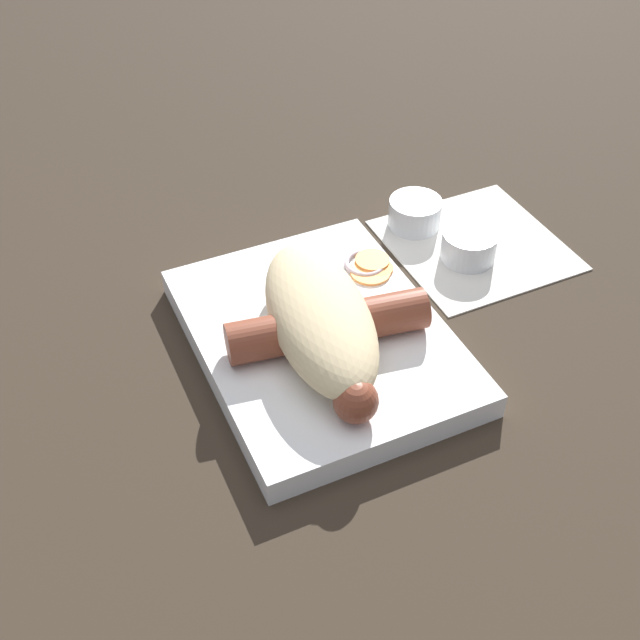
{
  "coord_description": "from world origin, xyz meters",
  "views": [
    {
      "loc": [
        0.43,
        -0.2,
        0.46
      ],
      "look_at": [
        0.0,
        0.0,
        0.03
      ],
      "focal_mm": 45.0,
      "sensor_mm": 36.0,
      "label": 1
    }
  ],
  "objects_px": {
    "condiment_cup_far": "(415,215)",
    "bread_roll": "(320,316)",
    "sausage": "(325,327)",
    "food_tray": "(320,339)",
    "condiment_cup_near": "(468,248)"
  },
  "relations": [
    {
      "from": "food_tray",
      "to": "sausage",
      "type": "distance_m",
      "value": 0.03
    },
    {
      "from": "food_tray",
      "to": "sausage",
      "type": "relative_size",
      "value": 1.3
    },
    {
      "from": "food_tray",
      "to": "condiment_cup_far",
      "type": "bearing_deg",
      "value": 127.24
    },
    {
      "from": "bread_roll",
      "to": "sausage",
      "type": "height_order",
      "value": "bread_roll"
    },
    {
      "from": "food_tray",
      "to": "condiment_cup_far",
      "type": "xyz_separation_m",
      "value": [
        -0.12,
        0.16,
        0.0
      ]
    },
    {
      "from": "sausage",
      "to": "condiment_cup_far",
      "type": "xyz_separation_m",
      "value": [
        -0.13,
        0.16,
        -0.03
      ]
    },
    {
      "from": "bread_roll",
      "to": "food_tray",
      "type": "bearing_deg",
      "value": 154.42
    },
    {
      "from": "condiment_cup_far",
      "to": "bread_roll",
      "type": "bearing_deg",
      "value": -51.28
    },
    {
      "from": "condiment_cup_far",
      "to": "food_tray",
      "type": "bearing_deg",
      "value": -52.76
    },
    {
      "from": "bread_roll",
      "to": "condiment_cup_far",
      "type": "bearing_deg",
      "value": 128.72
    },
    {
      "from": "bread_roll",
      "to": "sausage",
      "type": "relative_size",
      "value": 0.98
    },
    {
      "from": "bread_roll",
      "to": "sausage",
      "type": "distance_m",
      "value": 0.01
    },
    {
      "from": "bread_roll",
      "to": "sausage",
      "type": "bearing_deg",
      "value": 26.03
    },
    {
      "from": "condiment_cup_near",
      "to": "condiment_cup_far",
      "type": "relative_size",
      "value": 1.0
    },
    {
      "from": "bread_roll",
      "to": "condiment_cup_far",
      "type": "relative_size",
      "value": 3.68
    }
  ]
}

